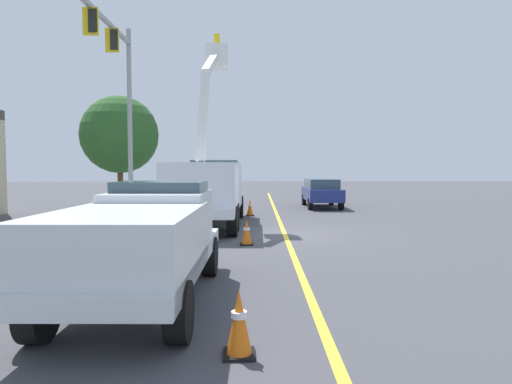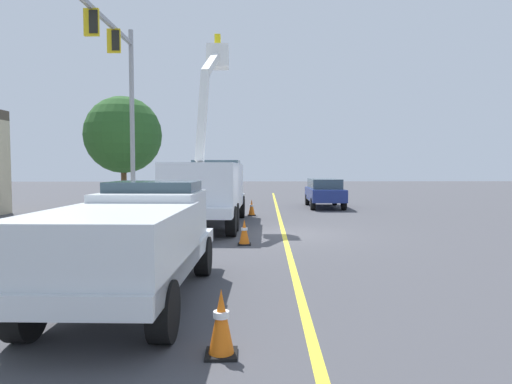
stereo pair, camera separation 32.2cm
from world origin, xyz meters
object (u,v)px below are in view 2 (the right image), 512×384
service_pickup_truck (134,238)px  traffic_cone_mid_rear (252,208)px  traffic_cone_leading (221,323)px  utility_bucket_truck (210,185)px  passing_minivan (324,191)px  traffic_signal_mast (121,83)px  traffic_cone_mid_front (244,232)px

service_pickup_truck → traffic_cone_mid_rear: size_ratio=7.15×
traffic_cone_leading → utility_bucket_truck: bearing=4.9°
utility_bucket_truck → traffic_cone_mid_rear: 4.12m
utility_bucket_truck → traffic_cone_mid_rear: utility_bucket_truck is taller
utility_bucket_truck → service_pickup_truck: size_ratio=1.46×
passing_minivan → traffic_signal_mast: (-5.92, 10.22, 5.14)m
passing_minivan → traffic_cone_leading: passing_minivan is taller
passing_minivan → traffic_signal_mast: 12.88m
passing_minivan → traffic_signal_mast: bearing=120.1°
traffic_cone_mid_front → traffic_cone_mid_rear: (8.16, -0.39, 0.01)m
traffic_cone_mid_front → traffic_cone_mid_rear: bearing=-2.7°
passing_minivan → service_pickup_truck: bearing=159.6°
service_pickup_truck → traffic_signal_mast: bearing=16.0°
utility_bucket_truck → traffic_signal_mast: size_ratio=0.93×
traffic_signal_mast → traffic_cone_mid_front: bearing=-140.5°
traffic_cone_leading → traffic_cone_mid_front: size_ratio=1.08×
utility_bucket_truck → traffic_cone_mid_rear: (3.50, -1.79, -1.24)m
service_pickup_truck → traffic_cone_mid_rear: (13.73, -2.35, -0.73)m
service_pickup_truck → traffic_cone_mid_front: 5.96m
traffic_cone_leading → traffic_cone_mid_rear: size_ratio=1.06×
passing_minivan → traffic_cone_mid_front: (-12.51, 4.78, -0.59)m
service_pickup_truck → traffic_cone_leading: size_ratio=6.76×
passing_minivan → traffic_cone_mid_rear: bearing=134.8°
traffic_cone_leading → traffic_cone_mid_front: bearing=-2.3°
traffic_signal_mast → traffic_cone_mid_rear: bearing=-75.0°
utility_bucket_truck → service_pickup_truck: utility_bucket_truck is taller
service_pickup_truck → traffic_cone_leading: 2.92m
service_pickup_truck → passing_minivan: service_pickup_truck is taller
utility_bucket_truck → traffic_cone_leading: utility_bucket_truck is taller
traffic_cone_mid_front → service_pickup_truck: bearing=160.7°
traffic_cone_leading → passing_minivan: bearing=-14.0°
utility_bucket_truck → traffic_cone_leading: 12.64m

